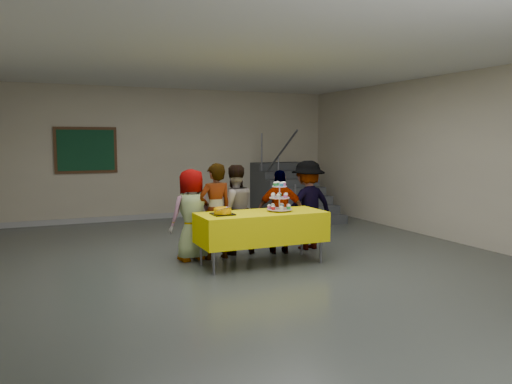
# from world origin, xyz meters

# --- Properties ---
(room_shell) EXTENTS (10.00, 10.04, 3.02)m
(room_shell) POSITION_xyz_m (0.00, 0.02, 2.13)
(room_shell) COLOR #4C514C
(room_shell) RESTS_ON ground
(bake_table) EXTENTS (1.88, 0.78, 0.77)m
(bake_table) POSITION_xyz_m (0.18, 0.15, 0.56)
(bake_table) COLOR #595960
(bake_table) RESTS_ON ground
(cupcake_stand) EXTENTS (0.38, 0.38, 0.44)m
(cupcake_stand) POSITION_xyz_m (0.47, 0.16, 0.94)
(cupcake_stand) COLOR silver
(cupcake_stand) RESTS_ON bake_table
(bear_cake) EXTENTS (0.32, 0.36, 0.12)m
(bear_cake) POSITION_xyz_m (-0.43, 0.16, 0.83)
(bear_cake) COLOR black
(bear_cake) RESTS_ON bake_table
(schoolchild_a) EXTENTS (0.75, 0.57, 1.39)m
(schoolchild_a) POSITION_xyz_m (-0.69, 0.81, 0.70)
(schoolchild_a) COLOR slate
(schoolchild_a) RESTS_ON ground
(schoolchild_b) EXTENTS (0.57, 0.40, 1.47)m
(schoolchild_b) POSITION_xyz_m (-0.34, 0.72, 0.74)
(schoolchild_b) COLOR #5C5C65
(schoolchild_b) RESTS_ON ground
(schoolchild_c) EXTENTS (0.72, 0.58, 1.43)m
(schoolchild_c) POSITION_xyz_m (0.05, 0.93, 0.72)
(schoolchild_c) COLOR slate
(schoolchild_c) RESTS_ON ground
(schoolchild_d) EXTENTS (0.85, 0.56, 1.35)m
(schoolchild_d) POSITION_xyz_m (0.74, 0.66, 0.67)
(schoolchild_d) COLOR slate
(schoolchild_d) RESTS_ON ground
(schoolchild_e) EXTENTS (1.01, 0.64, 1.48)m
(schoolchild_e) POSITION_xyz_m (1.31, 0.79, 0.74)
(schoolchild_e) COLOR #5D5C66
(schoolchild_e) RESTS_ON ground
(staircase) EXTENTS (1.30, 2.40, 2.04)m
(staircase) POSITION_xyz_m (2.70, 4.13, 0.49)
(staircase) COLOR #424447
(staircase) RESTS_ON ground
(noticeboard) EXTENTS (1.30, 0.05, 1.00)m
(noticeboard) POSITION_xyz_m (-1.83, 4.96, 1.60)
(noticeboard) COLOR #472B16
(noticeboard) RESTS_ON ground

